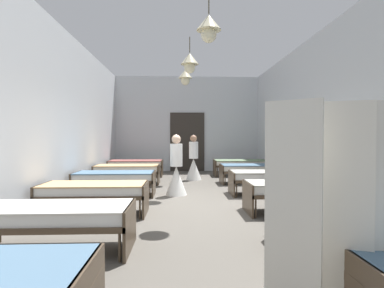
{
  "coord_description": "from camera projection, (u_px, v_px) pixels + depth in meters",
  "views": [
    {
      "loc": [
        -0.33,
        -6.55,
        1.43
      ],
      "look_at": [
        0.0,
        1.36,
        1.23
      ],
      "focal_mm": 28.81,
      "sensor_mm": 36.0,
      "label": 1
    }
  ],
  "objects": [
    {
      "name": "ground_plane",
      "position": [
        195.0,
        205.0,
        6.6
      ],
      "size": [
        6.45,
        12.78,
        0.1
      ],
      "primitive_type": "cube",
      "color": "#59544C"
    },
    {
      "name": "room_shell",
      "position": [
        192.0,
        116.0,
        7.83
      ],
      "size": [
        6.25,
        12.38,
        3.88
      ],
      "color": "silver",
      "rests_on": "ground"
    },
    {
      "name": "bed_left_row_1",
      "position": [
        54.0,
        216.0,
        3.82
      ],
      "size": [
        1.9,
        0.84,
        0.57
      ],
      "color": "#473828",
      "rests_on": "ground"
    },
    {
      "name": "bed_right_row_1",
      "position": [
        350.0,
        213.0,
        3.97
      ],
      "size": [
        1.9,
        0.84,
        0.57
      ],
      "color": "#473828",
      "rests_on": "ground"
    },
    {
      "name": "bed_left_row_2",
      "position": [
        94.0,
        191.0,
        5.61
      ],
      "size": [
        1.9,
        0.84,
        0.57
      ],
      "color": "#473828",
      "rests_on": "ground"
    },
    {
      "name": "bed_right_row_2",
      "position": [
        297.0,
        189.0,
        5.76
      ],
      "size": [
        1.9,
        0.84,
        0.57
      ],
      "color": "#473828",
      "rests_on": "ground"
    },
    {
      "name": "bed_left_row_3",
      "position": [
        115.0,
        178.0,
        7.4
      ],
      "size": [
        1.9,
        0.84,
        0.57
      ],
      "color": "#473828",
      "rests_on": "ground"
    },
    {
      "name": "bed_right_row_3",
      "position": [
        269.0,
        177.0,
        7.56
      ],
      "size": [
        1.9,
        0.84,
        0.57
      ],
      "color": "#473828",
      "rests_on": "ground"
    },
    {
      "name": "bed_left_row_4",
      "position": [
        128.0,
        169.0,
        9.2
      ],
      "size": [
        1.9,
        0.84,
        0.57
      ],
      "color": "#473828",
      "rests_on": "ground"
    },
    {
      "name": "bed_right_row_4",
      "position": [
        252.0,
        169.0,
        9.35
      ],
      "size": [
        1.9,
        0.84,
        0.57
      ],
      "color": "#473828",
      "rests_on": "ground"
    },
    {
      "name": "bed_left_row_5",
      "position": [
        136.0,
        164.0,
        10.99
      ],
      "size": [
        1.9,
        0.84,
        0.57
      ],
      "color": "#473828",
      "rests_on": "ground"
    },
    {
      "name": "bed_right_row_5",
      "position": [
        240.0,
        164.0,
        11.15
      ],
      "size": [
        1.9,
        0.84,
        0.57
      ],
      "color": "#473828",
      "rests_on": "ground"
    },
    {
      "name": "nurse_near_aisle",
      "position": [
        176.0,
        173.0,
        7.51
      ],
      "size": [
        0.52,
        0.52,
        1.49
      ],
      "rotation": [
        0.0,
        0.0,
        3.94
      ],
      "color": "white",
      "rests_on": "ground"
    },
    {
      "name": "nurse_mid_aisle",
      "position": [
        194.0,
        164.0,
        10.13
      ],
      "size": [
        0.52,
        0.52,
        1.49
      ],
      "rotation": [
        0.0,
        0.0,
        6.15
      ],
      "color": "white",
      "rests_on": "ground"
    },
    {
      "name": "patient_seated_primary",
      "position": [
        325.0,
        180.0,
        3.92
      ],
      "size": [
        0.44,
        0.44,
        0.8
      ],
      "color": "slate",
      "rests_on": "bed_right_row_1"
    },
    {
      "name": "privacy_screen",
      "position": [
        346.0,
        214.0,
        2.31
      ],
      "size": [
        1.22,
        0.29,
        1.7
      ],
      "rotation": [
        0.0,
        0.0,
        -0.37
      ],
      "color": "silver",
      "rests_on": "ground"
    }
  ]
}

